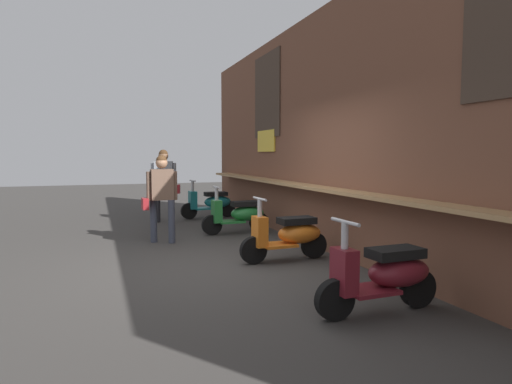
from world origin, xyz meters
The scene contains 8 objects.
ground_plane centered at (0.00, 0.00, 0.00)m, with size 37.61×37.61×0.00m, color #383533.
market_stall_facade centered at (0.00, 2.02, 1.98)m, with size 13.43×0.61×3.98m.
scooter_teal centered at (-4.76, 1.08, 0.39)m, with size 0.49×1.40×0.97m.
scooter_green centered at (-2.41, 1.08, 0.39)m, with size 0.46×1.40×0.97m.
scooter_orange centered at (0.03, 1.08, 0.39)m, with size 0.46×1.40×0.97m.
scooter_maroon centered at (2.37, 1.08, 0.39)m, with size 0.46×1.40×0.97m.
shopper_with_handbag centered at (-1.98, -0.54, 0.95)m, with size 0.31×0.63×1.58m.
shopper_browsing centered at (-4.37, -0.13, 1.04)m, with size 0.35×0.68×1.71m.
Camera 1 is at (6.00, -1.61, 1.59)m, focal length 30.95 mm.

